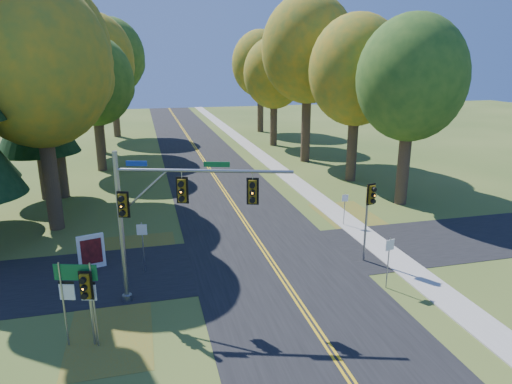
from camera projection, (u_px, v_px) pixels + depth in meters
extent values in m
plane|color=#35501C|center=(281.00, 276.00, 21.41)|extent=(160.00, 160.00, 0.00)
cube|color=black|center=(281.00, 275.00, 21.41)|extent=(8.00, 160.00, 0.02)
cube|color=black|center=(269.00, 258.00, 23.27)|extent=(60.00, 6.00, 0.02)
cube|color=gold|center=(279.00, 275.00, 21.38)|extent=(0.10, 160.00, 0.01)
cube|color=gold|center=(283.00, 275.00, 21.43)|extent=(0.10, 160.00, 0.01)
cube|color=#9E998E|center=(399.00, 261.00, 22.86)|extent=(1.60, 160.00, 0.06)
cube|color=brown|center=(138.00, 255.00, 23.61)|extent=(4.00, 6.00, 0.00)
cube|color=brown|center=(356.00, 221.00, 28.59)|extent=(3.50, 8.00, 0.00)
cube|color=brown|center=(111.00, 334.00, 16.86)|extent=(3.00, 5.00, 0.00)
cylinder|color=#38281C|center=(50.00, 174.00, 26.50)|extent=(0.86, 0.86, 6.75)
ellipsoid|color=#B28017|center=(36.00, 64.00, 24.78)|extent=(8.00, 8.00, 9.20)
sphere|color=#B28017|center=(72.00, 78.00, 26.50)|extent=(4.80, 4.80, 4.80)
sphere|color=#B28017|center=(1.00, 48.00, 23.48)|extent=(4.40, 4.40, 4.40)
cylinder|color=#38281C|center=(404.00, 161.00, 31.36)|extent=(0.83, 0.83, 6.08)
ellipsoid|color=#496C21|center=(411.00, 78.00, 29.81)|extent=(7.20, 7.20, 8.28)
sphere|color=#496C21|center=(420.00, 88.00, 31.36)|extent=(4.32, 4.32, 4.32)
sphere|color=#496C21|center=(401.00, 67.00, 28.65)|extent=(3.96, 3.96, 3.96)
cylinder|color=#38281C|center=(58.00, 147.00, 32.69)|extent=(0.89, 0.89, 7.42)
ellipsoid|color=#B28017|center=(46.00, 49.00, 30.82)|extent=(8.60, 8.60, 9.89)
sphere|color=#B28017|center=(76.00, 62.00, 32.66)|extent=(5.16, 5.16, 5.16)
sphere|color=#B28017|center=(16.00, 35.00, 29.42)|extent=(4.73, 4.73, 4.73)
cylinder|color=#38281C|center=(352.00, 143.00, 37.52)|extent=(0.84, 0.84, 6.30)
ellipsoid|color=#B28017|center=(357.00, 70.00, 35.90)|extent=(7.60, 7.60, 8.74)
sphere|color=#B28017|center=(367.00, 79.00, 37.53)|extent=(4.56, 4.56, 4.56)
sphere|color=#B28017|center=(346.00, 60.00, 34.67)|extent=(4.18, 4.18, 4.18)
cylinder|color=#38281C|center=(100.00, 140.00, 41.10)|extent=(0.81, 0.81, 5.62)
ellipsoid|color=#496C21|center=(94.00, 81.00, 39.65)|extent=(6.80, 6.80, 7.82)
sphere|color=#496C21|center=(112.00, 88.00, 41.11)|extent=(4.08, 4.08, 4.08)
sphere|color=#496C21|center=(78.00, 73.00, 38.55)|extent=(3.74, 3.74, 3.74)
cylinder|color=#38281C|center=(306.00, 123.00, 44.62)|extent=(0.90, 0.90, 7.65)
ellipsoid|color=#B28017|center=(308.00, 49.00, 42.69)|extent=(8.80, 8.80, 10.12)
sphere|color=#B28017|center=(320.00, 59.00, 44.58)|extent=(5.28, 5.28, 5.28)
sphere|color=#B28017|center=(296.00, 38.00, 41.27)|extent=(4.84, 4.84, 4.84)
cylinder|color=#38281C|center=(99.00, 121.00, 48.87)|extent=(0.87, 0.87, 6.98)
ellipsoid|color=#B28017|center=(93.00, 59.00, 47.09)|extent=(8.20, 8.20, 9.43)
sphere|color=#B28017|center=(111.00, 67.00, 48.85)|extent=(4.92, 4.92, 4.92)
sphere|color=#B28017|center=(77.00, 50.00, 45.77)|extent=(4.51, 4.51, 4.51)
cylinder|color=#38281C|center=(274.00, 121.00, 53.30)|extent=(0.82, 0.82, 5.85)
ellipsoid|color=#B28017|center=(274.00, 73.00, 51.80)|extent=(7.00, 7.00, 8.05)
sphere|color=#B28017|center=(283.00, 79.00, 53.30)|extent=(4.20, 4.20, 4.20)
sphere|color=#B28017|center=(265.00, 67.00, 50.66)|extent=(3.85, 3.85, 3.85)
cylinder|color=#38281C|center=(115.00, 109.00, 59.27)|extent=(0.88, 0.88, 7.20)
ellipsoid|color=#496C21|center=(111.00, 57.00, 57.44)|extent=(8.40, 8.40, 9.66)
sphere|color=#496C21|center=(125.00, 63.00, 59.25)|extent=(5.04, 5.04, 5.04)
sphere|color=#496C21|center=(97.00, 49.00, 56.08)|extent=(4.62, 4.62, 4.62)
cylinder|color=#38281C|center=(260.00, 108.00, 63.45)|extent=(0.85, 0.85, 6.53)
ellipsoid|color=#B28017|center=(261.00, 64.00, 61.78)|extent=(7.80, 7.80, 8.97)
sphere|color=#B28017|center=(269.00, 69.00, 63.45)|extent=(4.68, 4.68, 4.68)
sphere|color=#B28017|center=(252.00, 58.00, 60.51)|extent=(4.29, 4.29, 4.29)
cylinder|color=#38281C|center=(43.00, 176.00, 32.78)|extent=(0.50, 0.50, 3.42)
cone|color=black|center=(34.00, 114.00, 31.55)|extent=(5.60, 5.60, 5.45)
cone|color=black|center=(27.00, 55.00, 30.46)|extent=(4.57, 4.57, 5.45)
cylinder|color=gray|center=(121.00, 229.00, 18.31)|extent=(0.20, 0.20, 6.40)
cylinder|color=gray|center=(127.00, 298.00, 19.17)|extent=(0.40, 0.40, 0.27)
cylinder|color=gray|center=(204.00, 171.00, 17.44)|extent=(6.58, 2.16, 0.13)
cylinder|color=gray|center=(143.00, 193.00, 17.83)|extent=(2.00, 0.69, 1.89)
cylinder|color=gray|center=(182.00, 175.00, 17.53)|extent=(0.04, 0.04, 0.33)
cube|color=#72590C|center=(182.00, 190.00, 17.71)|extent=(0.38, 0.35, 0.91)
cube|color=black|center=(182.00, 190.00, 17.71)|extent=(0.46, 0.17, 1.08)
sphere|color=orange|center=(181.00, 192.00, 17.51)|extent=(0.16, 0.16, 0.16)
cylinder|color=black|center=(181.00, 184.00, 17.42)|extent=(0.25, 0.20, 0.22)
cylinder|color=black|center=(181.00, 192.00, 17.51)|extent=(0.25, 0.20, 0.22)
cylinder|color=black|center=(182.00, 199.00, 17.59)|extent=(0.25, 0.20, 0.22)
cylinder|color=gray|center=(253.00, 176.00, 17.39)|extent=(0.04, 0.04, 0.33)
cube|color=#72590C|center=(253.00, 191.00, 17.56)|extent=(0.38, 0.35, 0.91)
cube|color=black|center=(253.00, 191.00, 17.56)|extent=(0.46, 0.17, 1.08)
sphere|color=orange|center=(252.00, 193.00, 17.36)|extent=(0.16, 0.16, 0.16)
cylinder|color=black|center=(252.00, 185.00, 17.28)|extent=(0.25, 0.20, 0.22)
cylinder|color=black|center=(252.00, 193.00, 17.36)|extent=(0.25, 0.20, 0.22)
cylinder|color=black|center=(252.00, 200.00, 17.44)|extent=(0.25, 0.20, 0.22)
cube|color=#72590C|center=(124.00, 205.00, 17.86)|extent=(0.38, 0.35, 0.91)
cube|color=black|center=(124.00, 205.00, 17.86)|extent=(0.46, 0.17, 1.08)
sphere|color=orange|center=(122.00, 206.00, 17.66)|extent=(0.16, 0.16, 0.16)
cylinder|color=black|center=(121.00, 199.00, 17.58)|extent=(0.25, 0.20, 0.22)
cylinder|color=black|center=(122.00, 206.00, 17.66)|extent=(0.25, 0.20, 0.22)
cylinder|color=black|center=(122.00, 213.00, 17.74)|extent=(0.25, 0.20, 0.22)
cube|color=navy|center=(136.00, 163.00, 17.51)|extent=(0.80, 0.28, 0.20)
cube|color=#0C5926|center=(217.00, 164.00, 17.34)|extent=(0.97, 0.33, 0.20)
cylinder|color=gray|center=(366.00, 223.00, 22.48)|extent=(0.11, 0.11, 4.00)
cube|color=#72590C|center=(371.00, 194.00, 21.87)|extent=(0.36, 0.33, 0.91)
cube|color=black|center=(371.00, 194.00, 21.87)|extent=(0.47, 0.13, 1.07)
sphere|color=orange|center=(374.00, 195.00, 21.70)|extent=(0.16, 0.16, 0.16)
cylinder|color=black|center=(374.00, 190.00, 21.61)|extent=(0.24, 0.19, 0.22)
cylinder|color=black|center=(374.00, 195.00, 21.70)|extent=(0.24, 0.19, 0.22)
cylinder|color=black|center=(373.00, 201.00, 21.78)|extent=(0.24, 0.19, 0.22)
cylinder|color=gray|center=(91.00, 308.00, 15.88)|extent=(0.11, 0.11, 2.86)
cube|color=#72590C|center=(86.00, 285.00, 15.41)|extent=(0.37, 0.35, 0.89)
cube|color=black|center=(86.00, 285.00, 15.41)|extent=(0.45, 0.16, 1.05)
sphere|color=orange|center=(84.00, 288.00, 15.22)|extent=(0.16, 0.16, 0.16)
cylinder|color=black|center=(83.00, 281.00, 15.14)|extent=(0.25, 0.20, 0.21)
cylinder|color=black|center=(84.00, 288.00, 15.22)|extent=(0.25, 0.20, 0.21)
cylinder|color=black|center=(84.00, 296.00, 15.30)|extent=(0.25, 0.20, 0.21)
cylinder|color=gray|center=(64.00, 305.00, 15.76)|extent=(0.06, 0.06, 3.21)
cylinder|color=gray|center=(94.00, 306.00, 15.71)|extent=(0.06, 0.06, 3.21)
cube|color=#0C5827|center=(75.00, 272.00, 15.42)|extent=(1.44, 0.47, 0.59)
cube|color=silver|center=(75.00, 272.00, 15.42)|extent=(1.23, 0.38, 0.09)
cube|color=silver|center=(67.00, 292.00, 15.65)|extent=(0.52, 0.20, 0.59)
cube|color=black|center=(66.00, 283.00, 15.55)|extent=(0.51, 0.16, 0.11)
cube|color=silver|center=(89.00, 292.00, 15.62)|extent=(0.52, 0.20, 0.59)
cube|color=black|center=(87.00, 283.00, 15.52)|extent=(0.51, 0.16, 0.11)
cube|color=white|center=(91.00, 252.00, 21.94)|extent=(1.25, 0.49, 1.73)
cube|color=maroon|center=(92.00, 252.00, 21.84)|extent=(0.93, 0.26, 1.25)
cube|color=white|center=(82.00, 268.00, 21.92)|extent=(0.09, 0.09, 0.29)
cube|color=white|center=(103.00, 263.00, 22.36)|extent=(0.09, 0.09, 0.29)
cylinder|color=gray|center=(344.00, 210.00, 27.65)|extent=(0.05, 0.05, 2.02)
cube|color=white|center=(345.00, 198.00, 27.42)|extent=(0.39, 0.05, 0.41)
cylinder|color=gray|center=(388.00, 263.00, 19.95)|extent=(0.05, 0.05, 2.38)
cube|color=silver|center=(390.00, 245.00, 19.69)|extent=(0.45, 0.14, 0.49)
cylinder|color=gray|center=(143.00, 248.00, 21.48)|extent=(0.06, 0.06, 2.49)
cube|color=silver|center=(142.00, 230.00, 21.20)|extent=(0.47, 0.12, 0.51)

